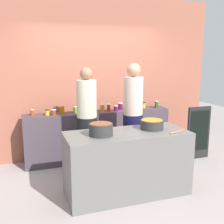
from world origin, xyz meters
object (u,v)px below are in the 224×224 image
preserve_jar_1 (47,112)px  preserve_jar_8 (109,107)px  wooden_spoon (177,132)px  cook_with_tongs (87,127)px  preserve_jar_6 (91,107)px  cooking_pot_center (152,124)px  preserve_jar_11 (127,106)px  chalkboard_sign (198,133)px  preserve_jar_7 (102,108)px  preserve_jar_10 (120,106)px  preserve_jar_5 (84,108)px  preserve_jar_2 (54,112)px  preserve_jar_12 (134,106)px  preserve_jar_9 (116,108)px  cook_in_cap (133,123)px  preserve_jar_4 (75,110)px  preserve_jar_0 (32,112)px  preserve_jar_3 (62,109)px  preserve_jar_14 (144,105)px  preserve_jar_15 (157,104)px  preserve_jar_13 (138,105)px  cooking_pot_left (101,129)px

preserve_jar_1 → preserve_jar_8: 1.12m
wooden_spoon → cook_with_tongs: (-1.00, 1.04, -0.10)m
preserve_jar_6 → cooking_pot_center: 1.50m
preserve_jar_11 → chalkboard_sign: bearing=-27.2°
preserve_jar_7 → preserve_jar_10: 0.41m
preserve_jar_5 → cook_with_tongs: size_ratio=0.07×
preserve_jar_2 → preserve_jar_12: 1.52m
preserve_jar_2 → chalkboard_sign: size_ratio=0.10×
preserve_jar_2 → preserve_jar_9: 1.13m
wooden_spoon → cook_in_cap: cook_in_cap is taller
preserve_jar_5 → cooking_pot_center: (0.66, -1.41, -0.02)m
preserve_jar_4 → preserve_jar_6: size_ratio=0.82×
preserve_jar_0 → preserve_jar_9: (1.48, -0.11, 0.00)m
preserve_jar_12 → preserve_jar_8: bearing=-178.8°
preserve_jar_1 → preserve_jar_3: preserve_jar_3 is taller
preserve_jar_14 → wooden_spoon: (-0.29, -1.68, -0.07)m
preserve_jar_7 → preserve_jar_15: size_ratio=1.04×
preserve_jar_7 → cook_in_cap: 0.77m
preserve_jar_3 → wooden_spoon: (1.30, -1.68, -0.08)m
preserve_jar_3 → preserve_jar_6: preserve_jar_6 is taller
preserve_jar_12 → cook_with_tongs: 1.22m
preserve_jar_6 → wooden_spoon: size_ratio=0.49×
preserve_jar_6 → cook_in_cap: cook_in_cap is taller
preserve_jar_1 → cook_in_cap: size_ratio=0.05×
preserve_jar_0 → preserve_jar_7: (1.22, -0.10, 0.02)m
cook_in_cap → preserve_jar_1: bearing=150.9°
preserve_jar_2 → preserve_jar_12: bearing=2.0°
preserve_jar_0 → preserve_jar_3: (0.51, 0.02, 0.02)m
preserve_jar_2 → chalkboard_sign: 2.69m
preserve_jar_8 → preserve_jar_14: bearing=5.2°
preserve_jar_0 → preserve_jar_8: 1.36m
preserve_jar_8 → cook_with_tongs: 0.82m
preserve_jar_13 → cooking_pot_left: (-1.18, -1.44, -0.01)m
preserve_jar_7 → preserve_jar_10: size_ratio=1.12×
preserve_jar_2 → preserve_jar_7: preserve_jar_7 is taller
preserve_jar_3 → preserve_jar_11: preserve_jar_3 is taller
preserve_jar_3 → preserve_jar_2: bearing=-145.0°
preserve_jar_4 → preserve_jar_10: preserve_jar_10 is taller
preserve_jar_11 → preserve_jar_15: (0.61, -0.04, 0.01)m
preserve_jar_5 → cook_in_cap: size_ratio=0.07×
preserve_jar_2 → cook_in_cap: bearing=-30.2°
preserve_jar_1 → cooking_pot_center: (1.32, -1.32, -0.01)m
preserve_jar_13 → preserve_jar_14: 0.14m
preserve_jar_8 → cook_with_tongs: cook_with_tongs is taller
preserve_jar_8 → cook_with_tongs: bearing=-134.1°
cook_in_cap → preserve_jar_10: bearing=84.1°
preserve_jar_2 → cooking_pot_left: bearing=-72.2°
preserve_jar_3 → preserve_jar_9: 0.97m
cooking_pot_center → preserve_jar_14: bearing=69.2°
preserve_jar_2 → preserve_jar_10: 1.27m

